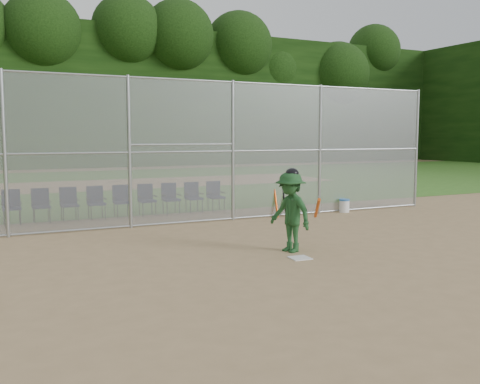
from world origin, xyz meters
name	(u,v)px	position (x,y,z in m)	size (l,w,h in m)	color
ground	(295,259)	(0.00, 0.00, 0.00)	(100.00, 100.00, 0.00)	tan
grass_strip	(103,185)	(0.00, 18.00, 0.01)	(100.00, 100.00, 0.00)	#386E21
dirt_patch_far	(103,185)	(0.00, 18.00, 0.01)	(24.00, 24.00, 0.00)	tan
backstop_fence	(200,149)	(0.00, 5.00, 2.07)	(16.09, 0.09, 4.00)	gray
treeline	(92,77)	(0.00, 20.00, 5.50)	(81.00, 60.00, 11.00)	black
home_plate	(300,258)	(0.10, -0.01, 0.01)	(0.39, 0.39, 0.02)	silver
batter_at_plate	(290,211)	(0.25, 0.62, 0.86)	(1.04, 1.35, 1.77)	#1D4921
water_cooler	(344,206)	(4.88, 4.87, 0.21)	(0.33, 0.33, 0.42)	white
spare_bats	(285,203)	(2.70, 4.93, 0.42)	(0.66, 0.32, 0.84)	#D84C14
chair_1	(12,207)	(-4.80, 6.92, 0.48)	(0.54, 0.52, 0.96)	#0E1435
chair_2	(41,206)	(-4.04, 6.92, 0.48)	(0.54, 0.52, 0.96)	#0E1435
chair_3	(69,204)	(-3.28, 6.92, 0.48)	(0.54, 0.52, 0.96)	#0E1435
chair_4	(97,203)	(-2.51, 6.92, 0.48)	(0.54, 0.52, 0.96)	#0E1435
chair_5	(122,201)	(-1.75, 6.92, 0.48)	(0.54, 0.52, 0.96)	#0E1435
chair_6	(147,200)	(-0.99, 6.92, 0.48)	(0.54, 0.52, 0.96)	#0E1435
chair_7	(171,199)	(-0.22, 6.92, 0.48)	(0.54, 0.52, 0.96)	#0E1435
chair_8	(194,198)	(0.54, 6.92, 0.48)	(0.54, 0.52, 0.96)	#0E1435
chair_9	(216,196)	(1.31, 6.92, 0.48)	(0.54, 0.52, 0.96)	#0E1435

